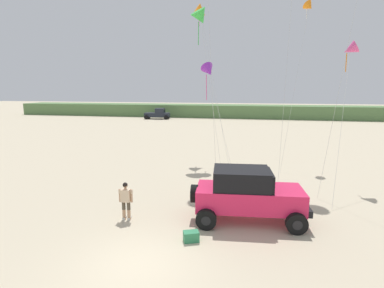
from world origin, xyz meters
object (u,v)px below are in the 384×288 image
object	(u,v)px
person_watching	(126,199)
kite_red_delta	(209,71)
kite_black_sled	(309,7)
cooler_box	(191,236)
kite_purple_stunt	(350,50)
distant_pickup	(158,114)
jeep	(248,193)
kite_pink_ribbon	(201,17)
kite_blue_swept	(201,12)

from	to	relation	value
person_watching	kite_red_delta	world-z (taller)	kite_red_delta
kite_red_delta	kite_black_sled	xyz separation A→B (m)	(6.90, 2.99, 4.63)
cooler_box	kite_purple_stunt	bearing A→B (deg)	28.81
cooler_box	distant_pickup	bearing A→B (deg)	86.79
kite_black_sled	kite_purple_stunt	size ratio (longest dim) A/B	1.45
jeep	kite_red_delta	world-z (taller)	kite_red_delta
jeep	distant_pickup	xyz separation A→B (m)	(-17.29, 40.93, -0.26)
kite_pink_ribbon	kite_red_delta	bearing A→B (deg)	-64.09
kite_purple_stunt	person_watching	bearing A→B (deg)	-142.44
distant_pickup	kite_red_delta	xyz separation A→B (m)	(14.21, -31.72, 5.84)
jeep	kite_red_delta	size ratio (longest dim) A/B	0.67
kite_red_delta	kite_pink_ribbon	distance (m)	4.60
jeep	cooler_box	xyz separation A→B (m)	(-1.97, -2.23, -1.01)
cooler_box	kite_red_delta	xyz separation A→B (m)	(-1.11, 11.44, 6.59)
kite_purple_stunt	jeep	bearing A→B (deg)	-127.45
kite_pink_ribbon	kite_black_sled	bearing A→B (deg)	7.45
person_watching	cooler_box	size ratio (longest dim) A/B	2.98
jeep	kite_purple_stunt	world-z (taller)	kite_purple_stunt
kite_blue_swept	kite_pink_ribbon	distance (m)	1.99
kite_purple_stunt	kite_pink_ribbon	xyz separation A→B (m)	(-9.48, 4.05, 3.07)
distant_pickup	kite_pink_ribbon	xyz separation A→B (m)	(13.26, -29.76, 9.90)
jeep	person_watching	bearing A→B (deg)	-169.14
person_watching	distant_pickup	xyz separation A→B (m)	(-12.21, 41.90, 0.00)
person_watching	kite_black_sled	distance (m)	19.04
kite_red_delta	kite_pink_ribbon	size ratio (longest dim) A/B	0.64
kite_blue_swept	person_watching	bearing A→B (deg)	-93.09
kite_purple_stunt	kite_blue_swept	size ratio (longest dim) A/B	0.67
jeep	kite_black_sled	distance (m)	16.36
person_watching	kite_red_delta	bearing A→B (deg)	78.91
kite_blue_swept	kite_pink_ribbon	size ratio (longest dim) A/B	1.05
kite_purple_stunt	kite_pink_ribbon	distance (m)	10.76
jeep	person_watching	size ratio (longest dim) A/B	2.97
cooler_box	kite_pink_ribbon	distance (m)	17.23
kite_red_delta	kite_black_sled	size ratio (longest dim) A/B	0.62
jeep	kite_purple_stunt	xyz separation A→B (m)	(5.45, 7.12, 6.56)
kite_black_sled	kite_blue_swept	world-z (taller)	kite_blue_swept
jeep	person_watching	world-z (taller)	jeep
kite_purple_stunt	kite_pink_ribbon	world-z (taller)	kite_pink_ribbon
kite_black_sled	jeep	bearing A→B (deg)	-107.42
kite_red_delta	jeep	bearing A→B (deg)	-71.53
kite_purple_stunt	distant_pickup	bearing A→B (deg)	123.92
jeep	kite_blue_swept	xyz separation A→B (m)	(-4.32, 12.96, 10.43)
person_watching	kite_pink_ribbon	xyz separation A→B (m)	(1.04, 12.14, 9.90)
kite_blue_swept	kite_pink_ribbon	xyz separation A→B (m)	(0.29, -1.79, -0.80)
cooler_box	distant_pickup	world-z (taller)	distant_pickup
person_watching	kite_blue_swept	world-z (taller)	kite_blue_swept
cooler_box	kite_black_sled	size ratio (longest dim) A/B	0.05
kite_pink_ribbon	person_watching	bearing A→B (deg)	-94.90
cooler_box	kite_blue_swept	bearing A→B (deg)	76.05
kite_purple_stunt	kite_blue_swept	distance (m)	12.03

